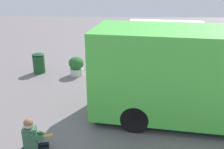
# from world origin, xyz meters

# --- Properties ---
(ground_plane) EXTENTS (40.00, 40.00, 0.00)m
(ground_plane) POSITION_xyz_m (0.00, 0.00, 0.00)
(ground_plane) COLOR slate
(food_truck) EXTENTS (5.65, 3.39, 2.53)m
(food_truck) POSITION_xyz_m (-0.77, 0.78, 1.22)
(food_truck) COLOR #50C744
(food_truck) RESTS_ON ground_plane
(person_customer) EXTENTS (0.79, 0.55, 0.86)m
(person_customer) POSITION_xyz_m (3.07, 2.53, 0.33)
(person_customer) COLOR black
(person_customer) RESTS_ON ground_plane
(planter_flowering_near) EXTENTS (0.62, 0.62, 0.78)m
(planter_flowering_near) POSITION_xyz_m (2.93, -2.52, 0.41)
(planter_flowering_near) COLOR silver
(planter_flowering_near) RESTS_ON ground_plane
(plaza_bench) EXTENTS (1.85, 0.93, 0.47)m
(plaza_bench) POSITION_xyz_m (-0.58, -3.92, 0.36)
(plaza_bench) COLOR #8E6646
(plaza_bench) RESTS_ON ground_plane
(trash_bin) EXTENTS (0.50, 0.50, 0.83)m
(trash_bin) POSITION_xyz_m (4.55, -2.77, 0.42)
(trash_bin) COLOR #1C4E26
(trash_bin) RESTS_ON ground_plane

